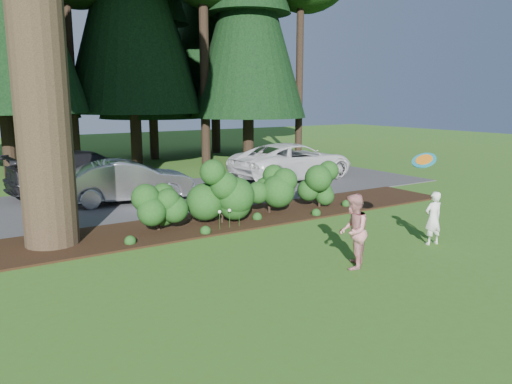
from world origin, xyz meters
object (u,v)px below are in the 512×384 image
Objects in this scene: car_dark_suv at (86,172)px; child at (433,218)px; frisbee at (424,160)px; car_white_suv at (293,161)px; adult at (353,231)px; car_silver_wagon at (128,181)px.

car_dark_suv reaches higher than child.
child is 2.40× the size of frisbee.
adult is (-5.69, -9.63, -0.03)m from car_white_suv.
car_dark_suv is 3.48× the size of adult.
car_dark_suv is 4.20× the size of child.
car_dark_suv is 11.41m from adult.
car_silver_wagon is at bearing -165.62° from car_dark_suv.
child is 0.83× the size of adult.
frisbee reaches higher than car_dark_suv.
adult is at bearing -160.64° from car_silver_wagon.
car_silver_wagon is 2.41m from car_dark_suv.
frisbee is at bearing 141.42° from adult.
car_white_suv is (7.45, 0.79, 0.07)m from car_silver_wagon.
car_silver_wagon is at bearing -53.61° from child.
car_dark_suv is at bearing 113.23° from frisbee.
car_silver_wagon is 3.31× the size of child.
child is at bearing -158.51° from car_dark_suv.
car_dark_suv is 12.07m from frisbee.
frisbee is at bearing -147.58° from car_silver_wagon.
car_white_suv reaches higher than car_silver_wagon.
car_white_suv is 11.19m from adult.
car_white_suv is 9.87m from child.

